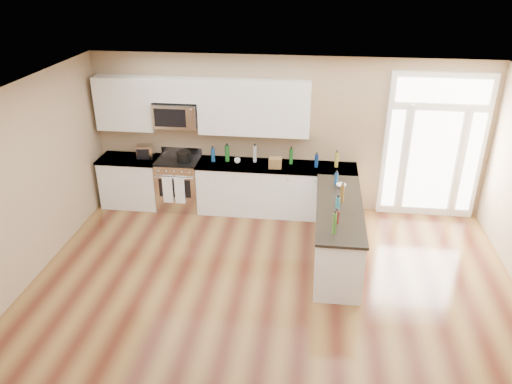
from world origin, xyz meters
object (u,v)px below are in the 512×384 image
at_px(kitchen_range, 179,183).
at_px(toaster_oven, 145,152).
at_px(peninsula_cabinet, 337,235).
at_px(stockpot, 184,156).

bearing_deg(kitchen_range, toaster_oven, 176.78).
height_order(peninsula_cabinet, stockpot, stockpot).
xyz_separation_m(peninsula_cabinet, stockpot, (-2.74, 1.39, 0.61)).
distance_m(kitchen_range, stockpot, 0.59).
bearing_deg(stockpot, kitchen_range, 157.02).
xyz_separation_m(peninsula_cabinet, toaster_oven, (-3.49, 1.48, 0.63)).
relative_size(peninsula_cabinet, toaster_oven, 8.11).
bearing_deg(stockpot, toaster_oven, 173.11).
bearing_deg(peninsula_cabinet, toaster_oven, 156.98).
distance_m(kitchen_range, toaster_oven, 0.85).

